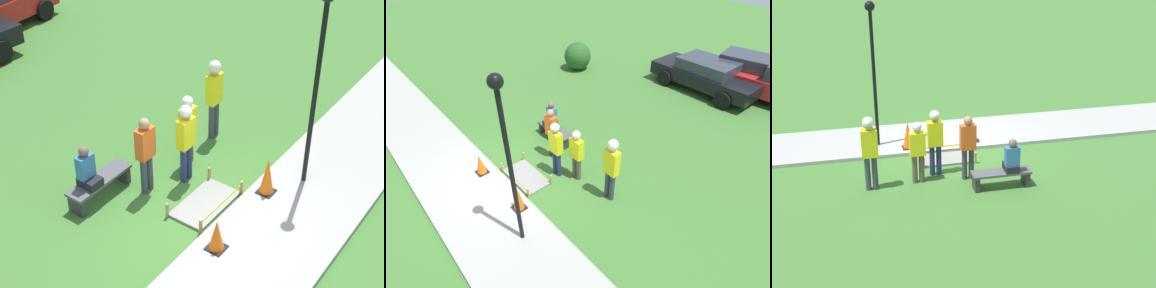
# 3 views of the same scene
# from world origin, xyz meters

# --- Properties ---
(ground_plane) EXTENTS (60.00, 60.00, 0.00)m
(ground_plane) POSITION_xyz_m (0.00, 0.00, 0.00)
(ground_plane) COLOR #3D702D
(sidewalk) EXTENTS (28.00, 2.27, 0.10)m
(sidewalk) POSITION_xyz_m (0.00, -1.14, 0.05)
(sidewalk) COLOR #9E9E99
(sidewalk) RESTS_ON ground_plane
(wet_concrete_patch) EXTENTS (1.50, 0.85, 0.32)m
(wet_concrete_patch) POSITION_xyz_m (0.35, 0.49, 0.04)
(wet_concrete_patch) COLOR gray
(wet_concrete_patch) RESTS_ON ground_plane
(traffic_cone_near_patch) EXTENTS (0.34, 0.34, 0.65)m
(traffic_cone_near_patch) POSITION_xyz_m (-0.63, -0.43, 0.42)
(traffic_cone_near_patch) COLOR black
(traffic_cone_near_patch) RESTS_ON sidewalk
(traffic_cone_far_patch) EXTENTS (0.34, 0.34, 0.82)m
(traffic_cone_far_patch) POSITION_xyz_m (1.32, -0.35, 0.50)
(traffic_cone_far_patch) COLOR black
(traffic_cone_far_patch) RESTS_ON sidewalk
(park_bench) EXTENTS (1.51, 0.44, 0.44)m
(park_bench) POSITION_xyz_m (-0.67, 2.39, 0.31)
(park_bench) COLOR #2D2D33
(park_bench) RESTS_ON ground_plane
(person_seated_on_bench) EXTENTS (0.36, 0.44, 0.89)m
(person_seated_on_bench) POSITION_xyz_m (-0.92, 2.44, 0.79)
(person_seated_on_bench) COLOR black
(person_seated_on_bench) RESTS_ON park_bench
(worker_supervisor) EXTENTS (0.40, 0.24, 1.67)m
(worker_supervisor) POSITION_xyz_m (1.33, 1.65, 0.98)
(worker_supervisor) COLOR brown
(worker_supervisor) RESTS_ON ground_plane
(worker_assistant) EXTENTS (0.40, 0.26, 1.81)m
(worker_assistant) POSITION_xyz_m (0.82, 1.31, 1.09)
(worker_assistant) COLOR navy
(worker_assistant) RESTS_ON ground_plane
(worker_trainee) EXTENTS (0.40, 0.28, 1.96)m
(worker_trainee) POSITION_xyz_m (2.54, 1.79, 1.20)
(worker_trainee) COLOR #383D47
(worker_trainee) RESTS_ON ground_plane
(bystander_in_orange_shirt) EXTENTS (0.40, 0.23, 1.75)m
(bystander_in_orange_shirt) POSITION_xyz_m (0.04, 1.74, 0.99)
(bystander_in_orange_shirt) COLOR #383D47
(bystander_in_orange_shirt) RESTS_ON ground_plane
(lamppost_near) EXTENTS (0.28, 0.28, 4.17)m
(lamppost_near) POSITION_xyz_m (2.14, -0.78, 2.80)
(lamppost_near) COLOR black
(lamppost_near) RESTS_ON sidewalk
(parked_car_black) EXTENTS (4.73, 2.23, 1.42)m
(parked_car_black) POSITION_xyz_m (0.66, 9.88, 0.76)
(parked_car_black) COLOR black
(parked_car_black) RESTS_ON ground_plane
(parked_car_green) EXTENTS (4.46, 2.44, 1.57)m
(parked_car_green) POSITION_xyz_m (1.74, 11.34, 0.80)
(parked_car_green) COLOR #236B3D
(parked_car_green) RESTS_ON ground_plane
(shrub_rounded_near) EXTENTS (1.37, 1.37, 1.37)m
(shrub_rounded_near) POSITION_xyz_m (-4.98, 7.20, 0.68)
(shrub_rounded_near) COLOR #285623
(shrub_rounded_near) RESTS_ON ground_plane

